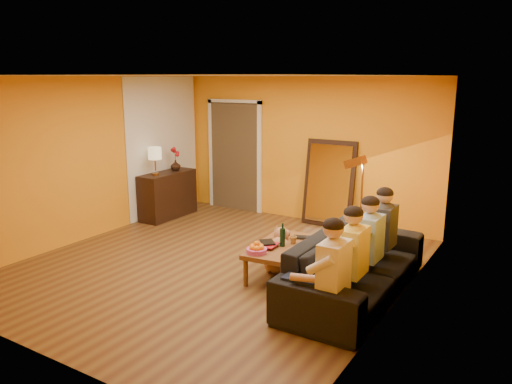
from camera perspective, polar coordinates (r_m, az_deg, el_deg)
The scene contains 27 objects.
room_shell at distance 7.04m, azimuth -2.98°, elevation 2.51°, with size 5.00×5.50×2.60m.
white_accent at distance 9.64m, azimuth -10.56°, elevation 5.17°, with size 0.02×1.90×2.58m, color white.
doorway_recess at distance 9.92m, azimuth -2.05°, elevation 4.14°, with size 1.06×0.30×2.10m, color #3F2D19.
door_jamb_left at distance 10.15m, azimuth -5.12°, elevation 4.30°, with size 0.08×0.06×2.20m, color white.
door_jamb_right at distance 9.52m, azimuth 0.41°, elevation 3.77°, with size 0.08×0.06×2.20m, color white.
door_header at distance 9.71m, azimuth -2.50°, elevation 10.29°, with size 1.22×0.06×0.08m, color white.
mirror_frame at distance 8.84m, azimuth 8.37°, elevation 0.99°, with size 0.92×0.06×1.52m, color black.
mirror_glass at distance 8.80m, azimuth 8.27°, elevation 0.94°, with size 0.78×0.02×1.36m, color white.
sideboard at distance 9.49m, azimuth -10.04°, elevation -0.31°, with size 0.44×1.18×0.85m, color black.
table_lamp at distance 9.14m, azimuth -11.46°, elevation 3.47°, with size 0.24×0.24×0.51m, color beige, non-canonical shape.
sofa at distance 6.18m, azimuth 11.31°, elevation -8.20°, with size 1.00×2.56×0.75m, color black.
coffee_table at distance 6.72m, azimuth 2.84°, elevation -7.69°, with size 0.62×1.22×0.42m, color brown, non-canonical shape.
floor_lamp at distance 7.46m, azimuth 11.93°, elevation -1.73°, with size 0.30×0.24×1.44m, color #B07433, non-canonical shape.
dog at distance 6.78m, azimuth 2.60°, elevation -6.60°, with size 0.33×0.52×0.61m, color #AF704F, non-canonical shape.
person_far_left at distance 5.18m, azimuth 8.85°, elevation -9.54°, with size 0.70×0.44×1.22m, color white, non-canonical shape.
person_mid_left at distance 5.66m, azimuth 11.04°, elevation -7.65°, with size 0.70×0.44×1.22m, color #F2D550, non-canonical shape.
person_mid_right at distance 6.15m, azimuth 12.88°, elevation -6.04°, with size 0.70×0.44×1.22m, color #92B4E3, non-canonical shape.
person_far_right at distance 6.65m, azimuth 14.43°, elevation -4.67°, with size 0.70×0.44×1.22m, color #2F3034, non-canonical shape.
fruit_bowl at distance 6.30m, azimuth 0.08°, elevation -6.30°, with size 0.26×0.26×0.16m, color #CE489C, non-canonical shape.
wine_bottle at distance 6.53m, azimuth 3.05°, elevation -4.90°, with size 0.07×0.07×0.31m, color black.
tumbler at distance 6.68m, azimuth 4.27°, elevation -5.49°, with size 0.10×0.10×0.09m, color #B27F3F.
laptop at distance 6.86m, azimuth 5.61°, elevation -5.31°, with size 0.33×0.21×0.03m, color black.
book_lower at distance 6.56m, azimuth 0.63°, elevation -6.13°, with size 0.16×0.22×0.02m, color black.
book_mid at distance 6.56m, azimuth 0.75°, elevation -5.96°, with size 0.20×0.27×0.02m, color #AD131C.
book_upper at distance 6.54m, azimuth 0.59°, elevation -5.82°, with size 0.17×0.23×0.02m, color black.
vase at distance 9.57m, azimuth -9.18°, elevation 3.03°, with size 0.19×0.19×0.20m, color black.
flowers at distance 9.53m, azimuth -9.23°, elevation 4.49°, with size 0.17×0.17×0.45m, color #AD131C, non-canonical shape.
Camera 1 is at (3.94, -5.33, 2.59)m, focal length 35.00 mm.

